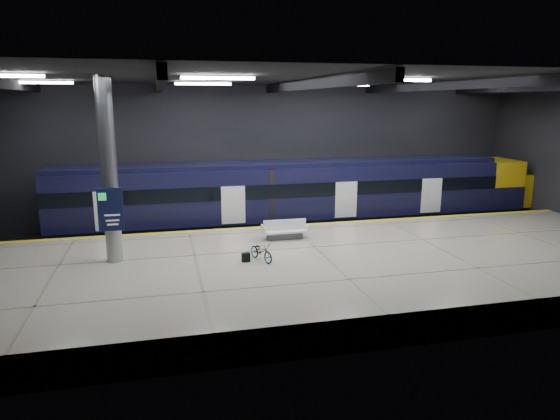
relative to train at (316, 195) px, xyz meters
name	(u,v)px	position (x,y,z in m)	size (l,w,h in m)	color
ground	(308,264)	(-2.11, -5.50, -2.06)	(30.00, 30.00, 0.00)	black
room_shell	(309,134)	(-2.11, -5.49, 3.66)	(30.10, 16.10, 8.05)	black
platform	(326,271)	(-2.11, -8.00, -1.51)	(30.00, 11.00, 1.10)	#B6AB9A
safety_strip	(292,226)	(-2.11, -2.75, -0.95)	(30.00, 0.40, 0.01)	gold
rails	(279,232)	(-2.11, 0.00, -1.98)	(30.00, 1.52, 0.16)	gray
train	(316,195)	(0.00, 0.00, 0.00)	(29.40, 2.84, 3.79)	black
bench	(285,232)	(-3.03, -4.97, -0.65)	(1.98, 0.82, 0.88)	#595B60
bicycle	(261,251)	(-4.66, -7.78, -0.59)	(0.49, 1.40, 0.74)	#99999E
pannier_bag	(246,257)	(-5.26, -7.78, -0.78)	(0.30, 0.18, 0.35)	black
info_column	(109,174)	(-10.11, -6.52, 2.40)	(0.90, 0.78, 6.90)	#9EA0A5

